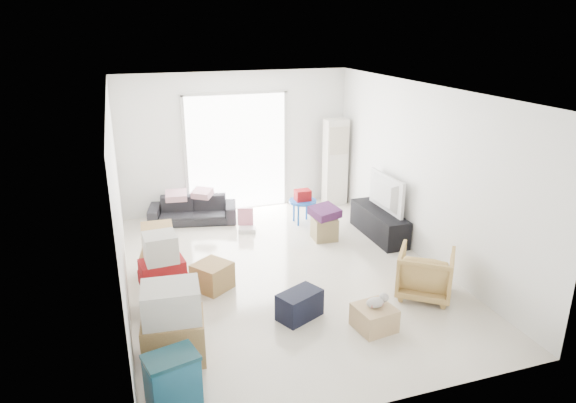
% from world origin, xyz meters
% --- Properties ---
extents(room_shell, '(4.98, 6.48, 3.18)m').
position_xyz_m(room_shell, '(0.00, 0.00, 1.35)').
color(room_shell, silver).
rests_on(room_shell, ground).
extents(sliding_door, '(2.10, 0.04, 2.33)m').
position_xyz_m(sliding_door, '(0.00, 2.98, 1.24)').
color(sliding_door, white).
rests_on(sliding_door, room_shell).
extents(ac_tower, '(0.45, 0.30, 1.75)m').
position_xyz_m(ac_tower, '(1.95, 2.65, 0.88)').
color(ac_tower, silver).
rests_on(ac_tower, room_shell).
extents(tv_console, '(0.43, 1.43, 0.48)m').
position_xyz_m(tv_console, '(2.00, 0.79, 0.24)').
color(tv_console, black).
rests_on(tv_console, room_shell).
extents(television, '(0.64, 1.09, 0.14)m').
position_xyz_m(television, '(2.00, 0.79, 0.55)').
color(television, black).
rests_on(television, tv_console).
extents(sofa, '(1.66, 0.79, 0.63)m').
position_xyz_m(sofa, '(-0.99, 2.50, 0.31)').
color(sofa, black).
rests_on(sofa, room_shell).
extents(pillow_left, '(0.44, 0.37, 0.13)m').
position_xyz_m(pillow_left, '(-1.27, 2.48, 0.69)').
color(pillow_left, '#B98792').
rests_on(pillow_left, sofa).
extents(pillow_right, '(0.44, 0.43, 0.12)m').
position_xyz_m(pillow_right, '(-0.80, 2.47, 0.69)').
color(pillow_right, '#B98792').
rests_on(pillow_right, sofa).
extents(armchair, '(0.97, 0.96, 0.73)m').
position_xyz_m(armchair, '(1.61, -1.26, 0.37)').
color(armchair, tan).
rests_on(armchair, room_shell).
extents(storage_bins, '(0.57, 0.46, 0.58)m').
position_xyz_m(storage_bins, '(-1.90, -2.38, 0.29)').
color(storage_bins, navy).
rests_on(storage_bins, room_shell).
extents(box_stack_a, '(0.74, 0.64, 0.89)m').
position_xyz_m(box_stack_a, '(-1.80, -1.60, 0.43)').
color(box_stack_a, '#9E7F47').
rests_on(box_stack_a, room_shell).
extents(box_stack_b, '(0.62, 0.56, 1.06)m').
position_xyz_m(box_stack_b, '(-1.80, -0.52, 0.46)').
color(box_stack_b, '#9E7F47').
rests_on(box_stack_b, room_shell).
extents(box_stack_c, '(0.59, 0.51, 0.77)m').
position_xyz_m(box_stack_c, '(-1.77, 0.52, 0.38)').
color(box_stack_c, '#9E7F47').
rests_on(box_stack_c, room_shell).
extents(loose_box, '(0.64, 0.64, 0.38)m').
position_xyz_m(loose_box, '(-1.11, -0.16, 0.19)').
color(loose_box, '#9E7F47').
rests_on(loose_box, room_shell).
extents(duffel_bag, '(0.64, 0.54, 0.35)m').
position_xyz_m(duffel_bag, '(-0.20, -1.26, 0.18)').
color(duffel_bag, black).
rests_on(duffel_bag, room_shell).
extents(ottoman, '(0.42, 0.42, 0.39)m').
position_xyz_m(ottoman, '(1.04, 0.96, 0.20)').
color(ottoman, '#938255').
rests_on(ottoman, room_shell).
extents(blanket, '(0.51, 0.51, 0.14)m').
position_xyz_m(blanket, '(1.04, 0.96, 0.46)').
color(blanket, '#451E4B').
rests_on(blanket, ottoman).
extents(kids_table, '(0.51, 0.51, 0.64)m').
position_xyz_m(kids_table, '(0.95, 1.81, 0.46)').
color(kids_table, '#1550B6').
rests_on(kids_table, room_shell).
extents(toy_walker, '(0.36, 0.34, 0.40)m').
position_xyz_m(toy_walker, '(-0.14, 1.76, 0.11)').
color(toy_walker, silver).
rests_on(toy_walker, room_shell).
extents(wood_crate, '(0.50, 0.50, 0.30)m').
position_xyz_m(wood_crate, '(0.58, -1.78, 0.15)').
color(wood_crate, tan).
rests_on(wood_crate, room_shell).
extents(plush_bunny, '(0.31, 0.17, 0.15)m').
position_xyz_m(plush_bunny, '(0.61, -1.77, 0.37)').
color(plush_bunny, '#B2ADA8').
rests_on(plush_bunny, wood_crate).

